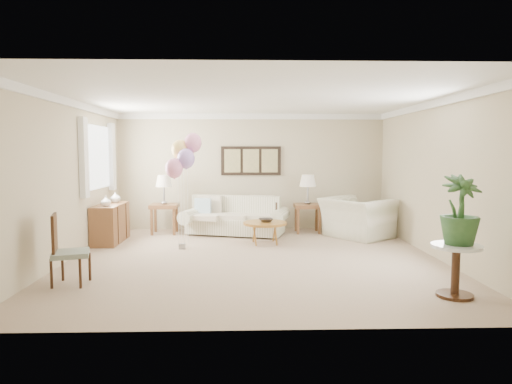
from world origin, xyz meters
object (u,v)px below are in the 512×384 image
coffee_table (265,224)px  armchair (357,218)px  balloon_cluster (183,155)px  sofa (236,219)px  accent_chair (65,248)px

coffee_table → armchair: 2.01m
armchair → balloon_cluster: 3.76m
sofa → coffee_table: size_ratio=2.89×
coffee_table → balloon_cluster: 2.01m
coffee_table → accent_chair: accent_chair is taller
sofa → accent_chair: size_ratio=2.55×
coffee_table → balloon_cluster: size_ratio=0.40×
coffee_table → armchair: (1.92, 0.60, 0.02)m
sofa → accent_chair: (-2.19, -3.66, 0.17)m
accent_chair → coffee_table: bearing=43.3°
armchair → balloon_cluster: size_ratio=0.60×
sofa → balloon_cluster: size_ratio=1.14×
accent_chair → balloon_cluster: 2.84m
accent_chair → armchair: bearing=34.4°
sofa → armchair: armchair is taller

